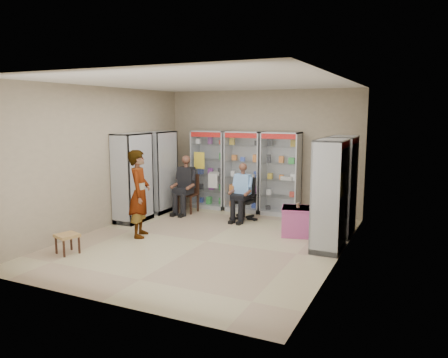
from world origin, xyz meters
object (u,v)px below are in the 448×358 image
at_px(cabinet_right_near, 330,195).
at_px(cabinet_left_far, 160,172).
at_px(pink_trunk, 297,221).
at_px(seated_shopkeeper, 243,194).
at_px(cabinet_back_right, 281,174).
at_px(cabinet_back_left, 210,169).
at_px(office_chair, 244,199).
at_px(wooden_chair, 188,194).
at_px(woven_stool_a, 316,220).
at_px(woven_stool_b, 68,244).
at_px(cabinet_back_mid, 244,172).
at_px(cabinet_left_near, 133,178).
at_px(standing_man, 140,194).
at_px(cabinet_right_far, 341,186).

xyz_separation_m(cabinet_right_near, cabinet_left_far, (-4.46, 1.30, 0.00)).
bearing_deg(pink_trunk, cabinet_left_far, 170.20).
bearing_deg(seated_shopkeeper, cabinet_back_right, 58.21).
height_order(cabinet_back_left, office_chair, cabinet_back_left).
height_order(wooden_chair, woven_stool_a, wooden_chair).
distance_m(cabinet_back_right, woven_stool_b, 5.13).
bearing_deg(pink_trunk, woven_stool_a, 61.12).
distance_m(cabinet_back_mid, wooden_chair, 1.50).
bearing_deg(cabinet_left_far, seated_shopkeeper, 91.00).
xyz_separation_m(cabinet_back_left, wooden_chair, (-0.25, -0.73, -0.53)).
bearing_deg(seated_shopkeeper, cabinet_left_near, -150.67).
distance_m(cabinet_back_right, standing_man, 3.56).
xyz_separation_m(cabinet_back_right, cabinet_left_near, (-2.83, -2.03, 0.00)).
bearing_deg(cabinet_back_left, cabinet_back_right, 0.00).
distance_m(pink_trunk, standing_man, 3.21).
bearing_deg(cabinet_right_near, cabinet_left_far, 73.75).
relative_size(cabinet_right_near, woven_stool_a, 4.47).
bearing_deg(standing_man, cabinet_back_right, -57.24).
bearing_deg(office_chair, cabinet_right_far, -5.12).
xyz_separation_m(cabinet_left_far, pink_trunk, (3.69, -0.64, -0.71)).
distance_m(cabinet_back_right, cabinet_left_near, 3.48).
distance_m(cabinet_back_left, woven_stool_b, 4.53).
distance_m(cabinet_back_mid, cabinet_left_near, 2.77).
bearing_deg(cabinet_left_near, cabinet_back_mid, 137.20).
xyz_separation_m(cabinet_left_far, standing_man, (0.87, -2.04, -0.13)).
relative_size(wooden_chair, woven_stool_a, 2.10).
xyz_separation_m(wooden_chair, office_chair, (1.55, -0.11, 0.02)).
relative_size(cabinet_right_near, cabinet_left_near, 1.00).
bearing_deg(standing_man, cabinet_left_far, -0.79).
xyz_separation_m(cabinet_back_left, woven_stool_b, (-0.58, -4.42, -0.82)).
height_order(cabinet_back_mid, woven_stool_b, cabinet_back_mid).
height_order(cabinet_left_far, wooden_chair, cabinet_left_far).
bearing_deg(standing_man, cabinet_right_far, -86.67).
xyz_separation_m(cabinet_back_left, cabinet_right_near, (3.53, -2.23, 0.00)).
bearing_deg(woven_stool_b, office_chair, 62.31).
distance_m(cabinet_back_right, office_chair, 1.15).
distance_m(cabinet_left_near, woven_stool_b, 2.55).
bearing_deg(cabinet_back_mid, seated_shopkeeper, -68.68).
distance_m(pink_trunk, woven_stool_b, 4.39).
xyz_separation_m(cabinet_back_right, standing_man, (-1.96, -2.97, -0.13)).
bearing_deg(wooden_chair, seated_shopkeeper, -5.95).
xyz_separation_m(cabinet_left_far, seated_shopkeeper, (2.23, 0.04, -0.38)).
distance_m(cabinet_left_far, office_chair, 2.29).
bearing_deg(cabinet_back_left, woven_stool_b, -97.46).
bearing_deg(cabinet_left_near, cabinet_right_far, 101.41).
bearing_deg(cabinet_back_left, seated_shopkeeper, -34.48).
height_order(cabinet_back_right, wooden_chair, cabinet_back_right).
bearing_deg(woven_stool_b, wooden_chair, 84.91).
bearing_deg(cabinet_back_right, cabinet_back_mid, 180.00).
relative_size(cabinet_right_near, pink_trunk, 3.37).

